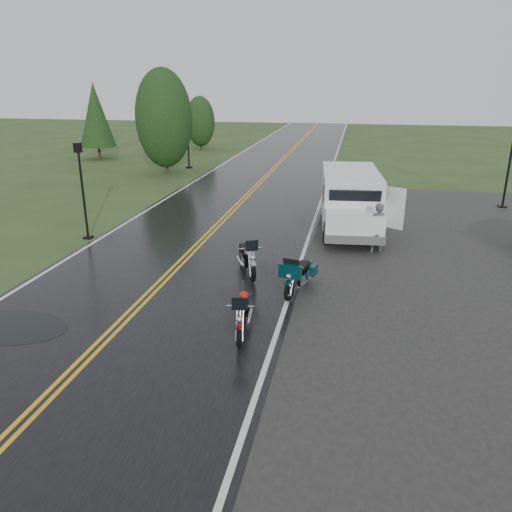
{
  "coord_description": "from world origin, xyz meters",
  "views": [
    {
      "loc": [
        5.36,
        -10.81,
        5.62
      ],
      "look_at": [
        2.8,
        2.0,
        1.0
      ],
      "focal_mm": 35.0,
      "sensor_mm": 36.0,
      "label": 1
    }
  ],
  "objects": [
    {
      "name": "road",
      "position": [
        0.0,
        10.0,
        0.02
      ],
      "size": [
        8.0,
        100.0,
        0.04
      ],
      "primitive_type": "cube",
      "color": "black",
      "rests_on": "ground"
    },
    {
      "name": "van_white",
      "position": [
        4.51,
        6.6,
        1.16
      ],
      "size": [
        2.73,
        6.1,
        2.33
      ],
      "primitive_type": null,
      "rotation": [
        0.0,
        0.0,
        0.09
      ],
      "color": "white",
      "rests_on": "ground"
    },
    {
      "name": "pine_left_far",
      "position": [
        -13.56,
        23.97,
        2.67
      ],
      "size": [
        2.57,
        2.57,
        5.34
      ],
      "primitive_type": null,
      "color": "#1E3D19",
      "rests_on": "ground"
    },
    {
      "name": "ground",
      "position": [
        0.0,
        0.0,
        0.0
      ],
      "size": [
        120.0,
        120.0,
        0.0
      ],
      "primitive_type": "plane",
      "color": "#2D471E",
      "rests_on": "ground"
    },
    {
      "name": "tree_left_far",
      "position": [
        -7.72,
        30.73,
        1.88
      ],
      "size": [
        2.44,
        2.44,
        3.75
      ],
      "primitive_type": null,
      "color": "#1E3D19",
      "rests_on": "ground"
    },
    {
      "name": "motorcycle_teal",
      "position": [
        3.84,
        1.27,
        0.58
      ],
      "size": [
        1.13,
        2.07,
        1.16
      ],
      "primitive_type": null,
      "rotation": [
        0.0,
        0.0,
        -0.22
      ],
      "color": "#042F32",
      "rests_on": "ground"
    },
    {
      "name": "lamp_post_near_left",
      "position": [
        -4.33,
        5.5,
        1.79
      ],
      "size": [
        0.31,
        0.31,
        3.57
      ],
      "primitive_type": null,
      "color": "black",
      "rests_on": "ground"
    },
    {
      "name": "lamp_post_far_left",
      "position": [
        -5.66,
        21.37,
        2.2
      ],
      "size": [
        0.38,
        0.38,
        4.4
      ],
      "primitive_type": null,
      "color": "black",
      "rests_on": "ground"
    },
    {
      "name": "motorcycle_silver",
      "position": [
        2.62,
        2.39,
        0.61
      ],
      "size": [
        1.51,
        2.19,
        1.22
      ],
      "primitive_type": null,
      "rotation": [
        0.0,
        0.0,
        0.41
      ],
      "color": "#989C9F",
      "rests_on": "ground"
    },
    {
      "name": "motorcycle_red",
      "position": [
        3.1,
        -1.36,
        0.57
      ],
      "size": [
        0.93,
        1.99,
        1.13
      ],
      "primitive_type": null,
      "rotation": [
        0.0,
        0.0,
        0.12
      ],
      "color": "#580A0A",
      "rests_on": "ground"
    },
    {
      "name": "tree_left_mid",
      "position": [
        -6.44,
        19.23,
        2.73
      ],
      "size": [
        3.49,
        3.49,
        5.46
      ],
      "primitive_type": null,
      "color": "#1E3D19",
      "rests_on": "ground"
    },
    {
      "name": "lamp_post_far_right",
      "position": [
        12.18,
        13.65,
        2.14
      ],
      "size": [
        0.37,
        0.37,
        4.27
      ],
      "primitive_type": null,
      "color": "black",
      "rests_on": "ground"
    },
    {
      "name": "person_at_van",
      "position": [
        6.2,
        5.96,
        0.86
      ],
      "size": [
        0.75,
        0.68,
        1.71
      ],
      "primitive_type": "imported",
      "rotation": [
        0.0,
        0.0,
        3.7
      ],
      "color": "#4E4E53",
      "rests_on": "ground"
    }
  ]
}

